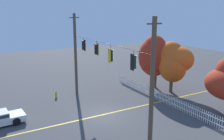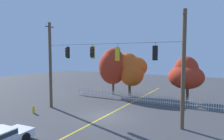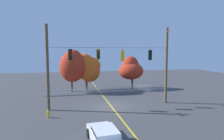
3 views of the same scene
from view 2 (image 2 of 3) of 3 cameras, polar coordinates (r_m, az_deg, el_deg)
ground at (r=19.41m, az=-1.85°, el=-12.70°), size 80.00×80.00×0.00m
lane_centerline_stripe at (r=19.40m, az=-1.85°, el=-12.69°), size 0.16×36.00×0.01m
signal_support_span at (r=18.58m, az=-1.88°, el=0.93°), size 13.88×1.10×9.04m
traffic_signal_westbound_side at (r=21.15m, az=-12.34°, el=4.78°), size 0.43×0.38×1.34m
traffic_signal_northbound_secondary at (r=19.32m, az=-5.54°, el=4.93°), size 0.43×0.38×1.34m
traffic_signal_eastbound_side at (r=17.92m, az=1.66°, el=4.51°), size 0.43×0.38×1.51m
traffic_signal_northbound_primary at (r=16.68m, az=12.01°, el=4.66°), size 0.43×0.38×1.43m
white_picket_fence at (r=24.79m, az=8.34°, el=-7.65°), size 18.93×0.06×1.10m
autumn_maple_near_fence at (r=28.36m, az=0.23°, el=1.10°), size 3.88×3.81×6.55m
autumn_maple_mid at (r=28.23m, az=5.19°, el=0.30°), size 4.41×3.87×5.93m
autumn_oak_far_east at (r=26.04m, az=19.92°, el=-1.26°), size 4.16×3.80×5.46m
fire_hydrant at (r=21.60m, az=-20.98°, el=-10.19°), size 0.38×0.22×0.76m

